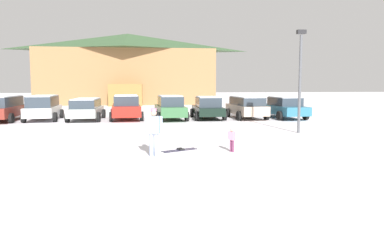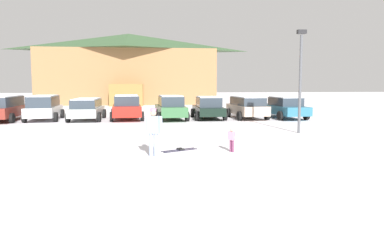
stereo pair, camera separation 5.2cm
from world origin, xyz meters
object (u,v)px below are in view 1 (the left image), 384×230
Objects in this scene: parked_red_sedan at (126,107)px; parked_green_coupe at (170,108)px; skier_adult_in_blue_parka at (154,129)px; lamp_post at (300,75)px; ski_lodge at (128,68)px; parked_black_sedan at (208,108)px; parked_maroon_van at (3,107)px; pair_of_skis at (180,150)px; parked_teal_hatchback at (283,107)px; parked_silver_wagon at (86,108)px; parked_white_suv at (43,107)px; parked_beige_suv at (247,106)px; skier_child_in_pink_snowsuit at (232,138)px.

parked_green_coupe is at bearing -11.11° from parked_red_sedan.
lamp_post reaches higher than skier_adult_in_blue_parka.
parked_black_sedan is (6.98, -18.88, -3.48)m from ski_lodge.
parked_maroon_van is 15.63m from pair_of_skis.
ski_lodge is 19.93m from parked_green_coupe.
ski_lodge reaches higher than parked_teal_hatchback.
parked_red_sedan is 12.56m from skier_adult_in_blue_parka.
ski_lodge is at bearing 98.07° from pair_of_skis.
parked_black_sedan is 2.92× the size of pair_of_skis.
parked_teal_hatchback is 7.70m from lamp_post.
pair_of_skis is (5.60, -11.05, -0.80)m from parked_silver_wagon.
parked_black_sedan is (11.20, -0.19, -0.11)m from parked_white_suv.
parked_teal_hatchback is (16.70, -0.25, -0.11)m from parked_white_suv.
parked_teal_hatchback is 15.13m from skier_adult_in_blue_parka.
lamp_post is at bearing -83.58° from parked_beige_suv.
parked_black_sedan is at bearing 73.00° from skier_adult_in_blue_parka.
parked_green_coupe is at bearing 85.01° from skier_adult_in_blue_parka.
parked_teal_hatchback is at bearing 0.27° from parked_beige_suv.
lamp_post is (3.58, -7.21, 2.12)m from parked_black_sedan.
parked_red_sedan reaches higher than parked_teal_hatchback.
skier_child_in_pink_snowsuit is at bearing -78.60° from ski_lodge.
parked_black_sedan reaches higher than parked_silver_wagon.
parked_silver_wagon is 2.54× the size of skier_adult_in_blue_parka.
pair_of_skis is (-5.51, -11.02, -0.84)m from parked_beige_suv.
ski_lodge reaches higher than pair_of_skis.
ski_lodge is 30.57m from pair_of_skis.
skier_child_in_pink_snowsuit is (-3.62, -11.48, -0.36)m from parked_beige_suv.
parked_beige_suv reaches higher than parked_teal_hatchback.
parked_green_coupe is 9.55m from lamp_post.
parked_green_coupe is 1.02× the size of parked_beige_suv.
parked_white_suv reaches higher than parked_teal_hatchback.
parked_black_sedan is 11.59m from skier_child_in_pink_snowsuit.
parked_maroon_van is 1.17× the size of parked_black_sedan.
ski_lodge is at bearing 96.07° from skier_adult_in_blue_parka.
parked_maroon_van is at bearing 179.85° from parked_teal_hatchback.
parked_beige_suv is 7.47m from lamp_post.
parked_maroon_van is 1.11× the size of parked_green_coupe.
skier_child_in_pink_snowsuit is (6.14, -30.43, -3.77)m from ski_lodge.
parked_green_coupe is at bearing -178.49° from parked_teal_hatchback.
parked_red_sedan is at bearing 178.05° from parked_teal_hatchback.
parked_green_coupe is 4.86× the size of skier_child_in_pink_snowsuit.
parked_white_suv is 1.03× the size of parked_black_sedan.
skier_adult_in_blue_parka reaches higher than pair_of_skis.
parked_red_sedan is 1.17× the size of parked_black_sedan.
parked_beige_suv is 2.54× the size of skier_adult_in_blue_parka.
parked_teal_hatchback is 0.95× the size of lamp_post.
parked_red_sedan is 11.82m from pair_of_skis.
skier_adult_in_blue_parka reaches higher than skier_child_in_pink_snowsuit.
parked_maroon_van is 11.06m from parked_green_coupe.
parked_green_coupe is at bearing -2.35° from parked_silver_wagon.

